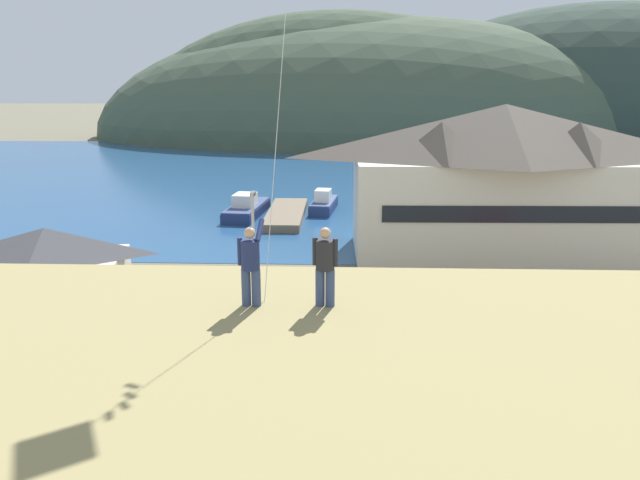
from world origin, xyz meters
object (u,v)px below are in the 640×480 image
(person_kite_flyer, at_px, (250,263))
(parked_car_back_row_right, at_px, (547,375))
(person_companion, at_px, (325,264))
(parking_light_pole, at_px, (254,239))
(parked_car_back_row_left, at_px, (186,367))
(parked_car_mid_row_near, at_px, (23,368))
(wharf_dock, at_px, (286,214))
(parked_car_lone_by_shed, at_px, (391,312))
(harbor_lodge, at_px, (502,176))
(moored_boat_wharfside, at_px, (247,208))
(parked_car_mid_row_far, at_px, (499,313))
(parked_car_front_row_red, at_px, (220,319))
(parked_car_front_row_end, at_px, (604,318))
(moored_boat_outer_mooring, at_px, (324,204))

(person_kite_flyer, bearing_deg, parked_car_back_row_right, 44.04)
(person_kite_flyer, relative_size, person_companion, 1.07)
(parking_light_pole, bearing_deg, parked_car_back_row_left, -97.21)
(person_kite_flyer, bearing_deg, parked_car_mid_row_near, 138.38)
(wharf_dock, xyz_separation_m, parked_car_back_row_left, (-1.07, -32.27, 0.71))
(wharf_dock, xyz_separation_m, parking_light_pole, (0.24, -21.93, 3.35))
(parked_car_lone_by_shed, height_order, parked_car_back_row_left, same)
(harbor_lodge, xyz_separation_m, parked_car_mid_row_near, (-23.63, -21.48, -4.52))
(person_kite_flyer, bearing_deg, parking_light_pole, 98.21)
(moored_boat_wharfside, bearing_deg, parked_car_mid_row_far, -58.11)
(moored_boat_wharfside, relative_size, parking_light_pole, 1.36)
(parked_car_back_row_left, height_order, person_companion, person_companion)
(moored_boat_wharfside, bearing_deg, wharf_dock, -9.73)
(parking_light_pole, relative_size, person_kite_flyer, 3.31)
(parked_car_front_row_red, relative_size, parked_car_mid_row_near, 0.97)
(moored_boat_wharfside, xyz_separation_m, parked_car_lone_by_shed, (11.20, -26.52, 0.34))
(parked_car_front_row_end, xyz_separation_m, parking_light_pole, (-17.39, 4.42, 2.63))
(moored_boat_outer_mooring, height_order, parking_light_pole, parking_light_pole)
(wharf_dock, xyz_separation_m, parked_car_mid_row_far, (12.78, -25.82, 0.71))
(parking_light_pole, bearing_deg, parked_car_mid_row_far, -17.20)
(parked_car_front_row_red, relative_size, parked_car_mid_row_far, 1.00)
(parked_car_front_row_red, height_order, parked_car_mid_row_near, same)
(parked_car_front_row_red, bearing_deg, parked_car_front_row_end, 2.59)
(harbor_lodge, relative_size, parking_light_pole, 3.53)
(parked_car_mid_row_near, distance_m, parking_light_pole, 13.41)
(moored_boat_wharfside, height_order, parked_car_mid_row_far, moored_boat_wharfside)
(parked_car_front_row_red, distance_m, parked_car_back_row_left, 5.10)
(parked_car_mid_row_far, height_order, person_kite_flyer, person_kite_flyer)
(wharf_dock, distance_m, parked_car_front_row_end, 31.71)
(parked_car_lone_by_shed, distance_m, parked_car_front_row_end, 10.11)
(wharf_dock, relative_size, person_kite_flyer, 6.35)
(moored_boat_outer_mooring, height_order, parked_car_front_row_red, moored_boat_outer_mooring)
(parked_car_back_row_right, bearing_deg, parked_car_lone_by_shed, 130.11)
(parked_car_lone_by_shed, xyz_separation_m, person_companion, (-2.80, -16.08, 7.26))
(parked_car_front_row_red, xyz_separation_m, parked_car_mid_row_far, (13.46, 1.36, 0.00))
(parked_car_back_row_right, distance_m, person_kite_flyer, 15.58)
(moored_boat_outer_mooring, distance_m, person_companion, 45.67)
(parked_car_back_row_left, bearing_deg, parked_car_front_row_red, 85.58)
(parked_car_mid_row_near, distance_m, person_companion, 17.02)
(wharf_dock, height_order, moored_boat_wharfside, moored_boat_wharfside)
(parked_car_front_row_end, bearing_deg, person_kite_flyer, -132.78)
(harbor_lodge, distance_m, moored_boat_wharfside, 23.56)
(parked_car_lone_by_shed, bearing_deg, person_companion, -99.87)
(parked_car_mid_row_far, height_order, parked_car_back_row_right, same)
(moored_boat_outer_mooring, bearing_deg, moored_boat_wharfside, -160.98)
(parked_car_front_row_red, distance_m, person_companion, 17.34)
(moored_boat_outer_mooring, xyz_separation_m, parked_car_back_row_left, (-4.36, -35.30, 0.34))
(parked_car_mid_row_near, height_order, person_companion, person_companion)
(wharf_dock, height_order, person_kite_flyer, person_kite_flyer)
(parked_car_front_row_end, relative_size, person_kite_flyer, 2.33)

